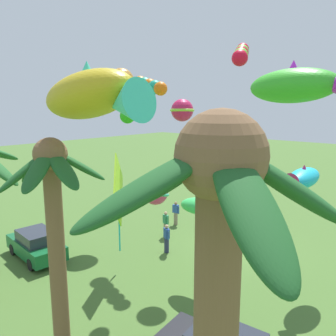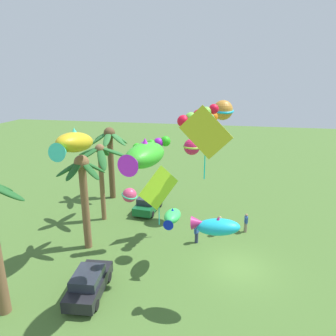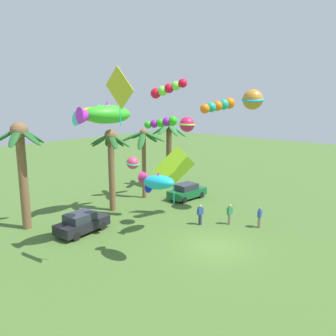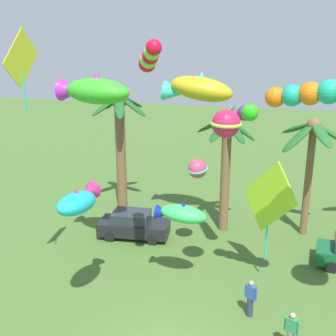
{
  "view_description": "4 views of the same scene",
  "coord_description": "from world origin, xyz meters",
  "px_view_note": "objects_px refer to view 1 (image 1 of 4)",
  "views": [
    {
      "loc": [
        -8.73,
        15.99,
        7.92
      ],
      "look_at": [
        0.86,
        5.02,
        5.2
      ],
      "focal_mm": 35.73,
      "sensor_mm": 36.0,
      "label": 1
    },
    {
      "loc": [
        -18.0,
        1.13,
        12.18
      ],
      "look_at": [
        0.51,
        4.88,
        6.43
      ],
      "focal_mm": 32.85,
      "sensor_mm": 36.0,
      "label": 2
    },
    {
      "loc": [
        -17.42,
        -11.21,
        9.41
      ],
      "look_at": [
        0.07,
        4.14,
        4.69
      ],
      "focal_mm": 36.08,
      "sensor_mm": 36.0,
      "label": 3
    },
    {
      "loc": [
        3.24,
        -11.42,
        10.53
      ],
      "look_at": [
        -0.98,
        3.87,
        5.71
      ],
      "focal_mm": 44.07,
      "sensor_mm": 36.0,
      "label": 4
    }
  ],
  "objects_px": {
    "palm_tree_3": "(216,285)",
    "kite_fish_7": "(202,207)",
    "kite_tube_4": "(137,111)",
    "kite_tube_1": "(241,54)",
    "spectator_2": "(167,238)",
    "kite_fish_9": "(93,96)",
    "parked_car_0": "(36,244)",
    "spectator_0": "(176,213)",
    "kite_ball_8": "(182,110)",
    "kite_ball_10": "(121,81)",
    "kite_ball_5": "(156,192)",
    "kite_tube_0": "(148,86)",
    "kite_diamond_3": "(118,191)",
    "palm_tree_2": "(53,203)",
    "kite_fish_2": "(298,85)",
    "spectator_1": "(166,224)",
    "kite_fish_6": "(302,178)"
  },
  "relations": [
    {
      "from": "spectator_0",
      "to": "kite_fish_7",
      "type": "xyz_separation_m",
      "value": [
        -5.65,
        4.97,
        2.75
      ]
    },
    {
      "from": "kite_fish_7",
      "to": "kite_fish_9",
      "type": "bearing_deg",
      "value": 95.65
    },
    {
      "from": "kite_fish_7",
      "to": "palm_tree_2",
      "type": "bearing_deg",
      "value": 80.94
    },
    {
      "from": "palm_tree_2",
      "to": "parked_car_0",
      "type": "height_order",
      "value": "palm_tree_2"
    },
    {
      "from": "palm_tree_2",
      "to": "kite_fish_7",
      "type": "bearing_deg",
      "value": -99.06
    },
    {
      "from": "kite_fish_6",
      "to": "palm_tree_2",
      "type": "bearing_deg",
      "value": 65.29
    },
    {
      "from": "kite_ball_10",
      "to": "kite_fish_9",
      "type": "bearing_deg",
      "value": 135.36
    },
    {
      "from": "parked_car_0",
      "to": "kite_tube_4",
      "type": "xyz_separation_m",
      "value": [
        -5.72,
        -2.0,
        6.96
      ]
    },
    {
      "from": "spectator_2",
      "to": "kite_tube_0",
      "type": "bearing_deg",
      "value": -12.45
    },
    {
      "from": "palm_tree_3",
      "to": "kite_tube_0",
      "type": "bearing_deg",
      "value": -41.94
    },
    {
      "from": "palm_tree_2",
      "to": "kite_tube_4",
      "type": "bearing_deg",
      "value": -75.97
    },
    {
      "from": "spectator_1",
      "to": "kite_tube_4",
      "type": "xyz_separation_m",
      "value": [
        -2.54,
        4.67,
        6.9
      ]
    },
    {
      "from": "spectator_1",
      "to": "kite_diamond_3",
      "type": "height_order",
      "value": "kite_diamond_3"
    },
    {
      "from": "palm_tree_3",
      "to": "spectator_1",
      "type": "bearing_deg",
      "value": -45.78
    },
    {
      "from": "spectator_0",
      "to": "kite_fish_6",
      "type": "distance_m",
      "value": 10.0
    },
    {
      "from": "kite_ball_5",
      "to": "kite_fish_7",
      "type": "xyz_separation_m",
      "value": [
        -0.14,
        -2.83,
        -1.19
      ]
    },
    {
      "from": "palm_tree_2",
      "to": "kite_ball_5",
      "type": "xyz_separation_m",
      "value": [
        -0.89,
        -3.65,
        -0.23
      ]
    },
    {
      "from": "parked_car_0",
      "to": "palm_tree_2",
      "type": "bearing_deg",
      "value": 158.37
    },
    {
      "from": "kite_diamond_3",
      "to": "kite_ball_8",
      "type": "height_order",
      "value": "kite_ball_8"
    },
    {
      "from": "kite_tube_0",
      "to": "kite_diamond_3",
      "type": "height_order",
      "value": "kite_tube_0"
    },
    {
      "from": "spectator_1",
      "to": "kite_fish_7",
      "type": "height_order",
      "value": "kite_fish_7"
    },
    {
      "from": "spectator_2",
      "to": "kite_tube_4",
      "type": "relative_size",
      "value": 0.66
    },
    {
      "from": "kite_tube_4",
      "to": "kite_ball_10",
      "type": "xyz_separation_m",
      "value": [
        5.96,
        -4.36,
        1.71
      ]
    },
    {
      "from": "kite_fish_7",
      "to": "kite_fish_9",
      "type": "relative_size",
      "value": 0.58
    },
    {
      "from": "palm_tree_3",
      "to": "kite_ball_8",
      "type": "distance_m",
      "value": 12.04
    },
    {
      "from": "palm_tree_3",
      "to": "kite_tube_1",
      "type": "distance_m",
      "value": 11.66
    },
    {
      "from": "spectator_2",
      "to": "kite_fish_9",
      "type": "bearing_deg",
      "value": 117.55
    },
    {
      "from": "kite_fish_2",
      "to": "kite_fish_7",
      "type": "bearing_deg",
      "value": -8.43
    },
    {
      "from": "parked_car_0",
      "to": "spectator_0",
      "type": "bearing_deg",
      "value": -104.77
    },
    {
      "from": "parked_car_0",
      "to": "kite_fish_7",
      "type": "height_order",
      "value": "kite_fish_7"
    },
    {
      "from": "palm_tree_2",
      "to": "kite_ball_8",
      "type": "distance_m",
      "value": 7.94
    },
    {
      "from": "spectator_0",
      "to": "kite_diamond_3",
      "type": "relative_size",
      "value": 0.33
    },
    {
      "from": "palm_tree_3",
      "to": "kite_ball_5",
      "type": "relative_size",
      "value": 6.24
    },
    {
      "from": "kite_fish_2",
      "to": "kite_ball_5",
      "type": "distance_m",
      "value": 6.1
    },
    {
      "from": "kite_ball_5",
      "to": "kite_ball_10",
      "type": "relative_size",
      "value": 0.54
    },
    {
      "from": "kite_ball_8",
      "to": "kite_ball_10",
      "type": "relative_size",
      "value": 0.69
    },
    {
      "from": "kite_tube_4",
      "to": "kite_fish_7",
      "type": "relative_size",
      "value": 1.04
    },
    {
      "from": "parked_car_0",
      "to": "kite_fish_9",
      "type": "relative_size",
      "value": 1.02
    },
    {
      "from": "palm_tree_3",
      "to": "parked_car_0",
      "type": "distance_m",
      "value": 15.21
    },
    {
      "from": "spectator_0",
      "to": "kite_tube_1",
      "type": "relative_size",
      "value": 0.74
    },
    {
      "from": "kite_tube_0",
      "to": "kite_tube_4",
      "type": "bearing_deg",
      "value": 127.78
    },
    {
      "from": "kite_ball_5",
      "to": "kite_ball_10",
      "type": "height_order",
      "value": "kite_ball_10"
    },
    {
      "from": "kite_ball_5",
      "to": "kite_fish_9",
      "type": "xyz_separation_m",
      "value": [
        -0.74,
        3.2,
        3.44
      ]
    },
    {
      "from": "kite_tube_1",
      "to": "kite_tube_4",
      "type": "distance_m",
      "value": 4.99
    },
    {
      "from": "palm_tree_3",
      "to": "kite_fish_7",
      "type": "bearing_deg",
      "value": -53.66
    },
    {
      "from": "kite_fish_9",
      "to": "kite_ball_10",
      "type": "bearing_deg",
      "value": -44.64
    },
    {
      "from": "kite_ball_5",
      "to": "kite_fish_6",
      "type": "distance_m",
      "value": 6.59
    },
    {
      "from": "palm_tree_3",
      "to": "kite_tube_4",
      "type": "distance_m",
      "value": 10.46
    },
    {
      "from": "kite_tube_0",
      "to": "kite_fish_7",
      "type": "xyz_separation_m",
      "value": [
        -4.83,
        1.63,
        -5.43
      ]
    },
    {
      "from": "kite_ball_10",
      "to": "kite_ball_5",
      "type": "bearing_deg",
      "value": 145.81
    }
  ]
}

